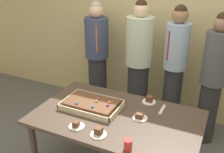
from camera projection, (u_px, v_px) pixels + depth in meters
name	position (u px, v px, depth m)	size (l,w,h in m)	color
interior_back_panel	(164.00, 15.00, 3.62)	(8.00, 0.12, 3.00)	#CCB784
party_table	(117.00, 123.00, 2.64)	(1.67, 1.00, 0.76)	#47382D
sheet_cake	(92.00, 104.00, 2.74)	(0.61, 0.40, 0.10)	beige
plated_slice_near_left	(140.00, 117.00, 2.55)	(0.15, 0.15, 0.06)	white
plated_slice_near_right	(99.00, 133.00, 2.31)	(0.15, 0.15, 0.07)	white
plated_slice_far_left	(76.00, 125.00, 2.42)	(0.15, 0.15, 0.07)	white
plated_slice_far_right	(149.00, 100.00, 2.84)	(0.15, 0.15, 0.08)	white
drink_cup_nearest	(128.00, 145.00, 2.12)	(0.07, 0.07, 0.10)	red
cake_server_utensil	(162.00, 110.00, 2.71)	(0.03, 0.20, 0.01)	silver
person_serving_front	(213.00, 79.00, 3.13)	(0.30, 0.30, 1.68)	#28282D
person_green_shirt_behind	(139.00, 63.00, 3.54)	(0.36, 0.36, 1.76)	#28282D
person_striped_tie_right	(175.00, 68.00, 3.37)	(0.30, 0.30, 1.72)	#28282D
person_far_right_suit	(97.00, 57.00, 3.87)	(0.35, 0.35, 1.69)	#28282D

